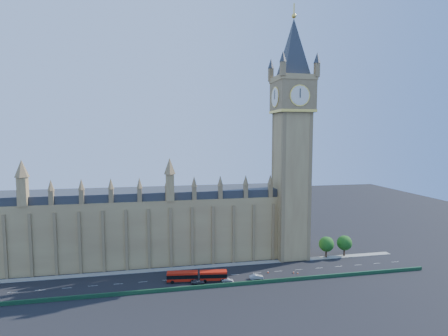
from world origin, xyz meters
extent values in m
plane|color=black|center=(0.00, 0.00, 0.00)|extent=(400.00, 400.00, 0.00)
cube|color=#957348|center=(-25.00, 22.00, 12.50)|extent=(120.00, 20.00, 25.00)
cube|color=#2D3035|center=(-25.00, 22.00, 26.50)|extent=(120.00, 18.00, 3.00)
cube|color=#957348|center=(38.00, 14.00, 29.00)|extent=(12.00, 12.00, 58.00)
cube|color=olive|center=(38.00, 14.00, 64.00)|extent=(14.00, 14.00, 12.00)
cylinder|color=silver|center=(38.00, 6.85, 64.00)|extent=(7.20, 0.30, 7.20)
cube|color=#957348|center=(38.00, 14.00, 71.00)|extent=(14.50, 14.50, 2.00)
pyramid|color=#2D3035|center=(38.00, 14.00, 94.00)|extent=(20.59, 20.59, 22.00)
sphere|color=#F2C64C|center=(38.00, 14.00, 94.80)|extent=(1.80, 1.80, 1.80)
cube|color=#1E4C2D|center=(0.00, -9.00, 0.60)|extent=(160.00, 0.60, 1.20)
cube|color=gray|center=(0.00, 9.50, 0.08)|extent=(160.00, 3.00, 0.16)
cylinder|color=#382619|center=(52.00, 10.00, 2.00)|extent=(0.70, 0.70, 4.00)
sphere|color=#174913|center=(52.00, 10.00, 5.50)|extent=(6.00, 6.00, 6.00)
sphere|color=#174913|center=(52.80, 10.30, 6.10)|extent=(4.38, 4.38, 4.38)
cylinder|color=#382619|center=(60.00, 10.00, 2.00)|extent=(0.70, 0.70, 4.00)
sphere|color=#174913|center=(60.00, 10.00, 5.50)|extent=(6.00, 6.00, 6.00)
sphere|color=#174913|center=(60.80, 10.30, 6.10)|extent=(4.38, 4.38, 4.38)
cube|color=red|center=(-6.89, -2.46, 1.72)|extent=(10.58, 4.10, 3.44)
cube|color=red|center=(3.46, -3.74, 1.72)|extent=(9.45, 3.96, 3.44)
cube|color=black|center=(-6.89, -2.46, 2.13)|extent=(10.64, 4.16, 1.31)
cube|color=black|center=(3.46, -3.74, 2.13)|extent=(9.50, 4.02, 1.31)
cylinder|color=black|center=(-2.00, -3.06, 1.55)|extent=(1.22, 2.84, 2.75)
cylinder|color=black|center=(-10.34, -3.48, 0.57)|extent=(1.18, 0.48, 1.15)
cylinder|color=black|center=(-9.99, -0.63, 0.57)|extent=(1.18, 0.48, 1.15)
cylinder|color=black|center=(-3.79, -4.28, 0.57)|extent=(1.18, 0.48, 1.15)
cylinder|color=black|center=(-3.44, -1.44, 0.57)|extent=(1.18, 0.48, 1.15)
cylinder|color=black|center=(0.37, -4.80, 0.57)|extent=(1.18, 0.48, 1.15)
cylinder|color=black|center=(0.72, -1.96, 0.57)|extent=(1.18, 0.48, 1.15)
cylinder|color=black|center=(6.19, -5.52, 0.57)|extent=(1.18, 0.48, 1.15)
cylinder|color=black|center=(6.54, -2.67, 0.57)|extent=(1.18, 0.48, 1.15)
imported|color=#3D3F45|center=(-2.00, -4.99, 0.77)|extent=(4.67, 2.27, 1.53)
imported|color=#A1A5A9|center=(18.27, -5.09, 0.79)|extent=(4.83, 1.81, 1.58)
imported|color=silver|center=(7.97, -5.31, 0.60)|extent=(4.32, 2.22, 1.20)
cube|color=black|center=(17.76, -2.24, 0.02)|extent=(0.47, 0.47, 0.04)
cone|color=#E95D0C|center=(17.76, -2.24, 0.32)|extent=(0.52, 0.52, 0.65)
cylinder|color=white|center=(17.76, -2.24, 0.42)|extent=(0.31, 0.31, 0.11)
cube|color=black|center=(23.88, -0.86, 0.02)|extent=(0.55, 0.55, 0.04)
cone|color=red|center=(23.88, -0.86, 0.38)|extent=(0.60, 0.60, 0.77)
cylinder|color=white|center=(23.88, -0.86, 0.49)|extent=(0.37, 0.37, 0.13)
cube|color=black|center=(34.00, -3.54, 0.02)|extent=(0.47, 0.47, 0.04)
cone|color=#FF520D|center=(34.00, -3.54, 0.35)|extent=(0.52, 0.52, 0.69)
cylinder|color=white|center=(34.00, -3.54, 0.44)|extent=(0.34, 0.34, 0.12)
cube|color=black|center=(32.75, -2.79, 0.02)|extent=(0.56, 0.56, 0.04)
cone|color=red|center=(32.75, -2.79, 0.39)|extent=(0.61, 0.61, 0.78)
cylinder|color=white|center=(32.75, -2.79, 0.50)|extent=(0.38, 0.38, 0.13)
camera|label=1|loc=(-15.23, -116.61, 49.18)|focal=28.00mm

